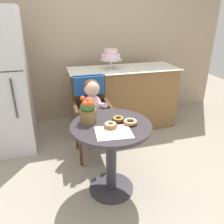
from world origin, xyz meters
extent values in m
plane|color=gray|center=(0.00, 0.00, 0.00)|extent=(8.00, 8.00, 0.00)
cube|color=tan|center=(0.00, 1.85, 1.35)|extent=(4.80, 0.10, 2.70)
cylinder|color=#332D33|center=(0.00, 0.00, 0.70)|extent=(0.72, 0.72, 0.03)
cylinder|color=#333338|center=(0.00, 0.00, 0.34)|extent=(0.10, 0.10, 0.69)
cylinder|color=#333338|center=(0.00, 0.00, 0.01)|extent=(0.44, 0.44, 0.02)
cube|color=#472D19|center=(-0.05, 0.63, 0.47)|extent=(0.42, 0.42, 0.04)
cube|color=#472D19|center=(-0.05, 0.82, 0.72)|extent=(0.40, 0.04, 0.46)
cube|color=#472D19|center=(-0.24, 0.63, 0.58)|extent=(0.04, 0.38, 0.18)
cube|color=#472D19|center=(0.14, 0.63, 0.58)|extent=(0.04, 0.38, 0.18)
cube|color=#1E4C8C|center=(-0.05, 0.82, 0.84)|extent=(0.36, 0.11, 0.22)
cylinder|color=#472D19|center=(-0.23, 0.45, 0.23)|extent=(0.03, 0.03, 0.45)
cylinder|color=#472D19|center=(0.13, 0.45, 0.23)|extent=(0.03, 0.03, 0.45)
cylinder|color=#472D19|center=(-0.23, 0.81, 0.23)|extent=(0.03, 0.03, 0.45)
cylinder|color=#472D19|center=(0.13, 0.81, 0.23)|extent=(0.03, 0.03, 0.45)
ellipsoid|color=silver|center=(-0.05, 0.61, 0.64)|extent=(0.22, 0.16, 0.30)
sphere|color=#E0B293|center=(-0.05, 0.60, 0.87)|extent=(0.17, 0.17, 0.17)
ellipsoid|color=#4C2D19|center=(-0.05, 0.62, 0.89)|extent=(0.17, 0.17, 0.14)
cylinder|color=silver|center=(-0.14, 0.52, 0.69)|extent=(0.08, 0.23, 0.13)
sphere|color=#E0B293|center=(-0.13, 0.45, 0.62)|extent=(0.06, 0.06, 0.06)
cylinder|color=silver|center=(0.05, 0.52, 0.69)|extent=(0.08, 0.23, 0.13)
sphere|color=#E0B293|center=(0.04, 0.45, 0.62)|extent=(0.06, 0.06, 0.06)
cylinder|color=#3F4760|center=(-0.10, 0.53, 0.53)|extent=(0.09, 0.22, 0.09)
cylinder|color=#3F4760|center=(-0.10, 0.42, 0.36)|extent=(0.08, 0.08, 0.26)
cylinder|color=#3F4760|center=(0.01, 0.53, 0.53)|extent=(0.09, 0.22, 0.09)
cylinder|color=#3F4760|center=(0.01, 0.42, 0.36)|extent=(0.08, 0.08, 0.26)
cube|color=white|center=(-0.02, -0.15, 0.72)|extent=(0.31, 0.27, 0.00)
torus|color=#4C2D19|center=(0.08, 0.05, 0.74)|extent=(0.11, 0.11, 0.04)
torus|color=gold|center=(0.08, 0.05, 0.75)|extent=(0.10, 0.10, 0.02)
torus|color=#936033|center=(-0.02, -0.06, 0.74)|extent=(0.12, 0.12, 0.04)
torus|color=white|center=(-0.02, -0.06, 0.75)|extent=(0.10, 0.10, 0.02)
torus|color=#936033|center=(0.16, -0.04, 0.74)|extent=(0.13, 0.13, 0.04)
torus|color=white|center=(0.16, -0.04, 0.75)|extent=(0.11, 0.11, 0.02)
cylinder|color=brown|center=(-0.18, 0.11, 0.78)|extent=(0.15, 0.15, 0.12)
ellipsoid|color=#38662D|center=(-0.18, 0.11, 0.87)|extent=(0.14, 0.14, 0.10)
sphere|color=#E54C23|center=(-0.16, 0.10, 0.92)|extent=(0.07, 0.07, 0.07)
sphere|color=#E54C23|center=(-0.17, 0.13, 0.88)|extent=(0.05, 0.05, 0.05)
sphere|color=#E54C23|center=(-0.22, 0.13, 0.94)|extent=(0.04, 0.04, 0.04)
sphere|color=#E54C23|center=(-0.21, 0.08, 0.91)|extent=(0.05, 0.05, 0.05)
sphere|color=#E54C23|center=(-0.16, 0.07, 0.90)|extent=(0.06, 0.06, 0.06)
cube|color=olive|center=(0.55, 1.30, 0.45)|extent=(1.50, 0.56, 0.90)
cube|color=white|center=(0.55, 1.30, 0.90)|extent=(1.56, 0.62, 0.01)
cylinder|color=silver|center=(0.36, 1.30, 0.91)|extent=(0.16, 0.16, 0.01)
cylinder|color=silver|center=(0.36, 1.30, 0.97)|extent=(0.03, 0.03, 0.12)
cylinder|color=silver|center=(0.36, 1.30, 1.03)|extent=(0.30, 0.30, 0.01)
cylinder|color=silver|center=(0.36, 1.30, 1.08)|extent=(0.26, 0.25, 0.08)
cylinder|color=silver|center=(0.36, 1.30, 1.05)|extent=(0.26, 0.26, 0.01)
cylinder|color=silver|center=(0.36, 1.30, 1.15)|extent=(0.18, 0.18, 0.07)
cylinder|color=silver|center=(0.36, 1.30, 1.12)|extent=(0.19, 0.19, 0.01)
cube|color=silver|center=(-1.05, 1.10, 0.85)|extent=(0.64, 0.60, 1.70)
cylinder|color=#3F3F44|center=(-0.87, 0.79, 0.77)|extent=(0.02, 0.02, 0.45)
camera|label=1|loc=(-0.47, -1.69, 1.61)|focal=35.92mm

